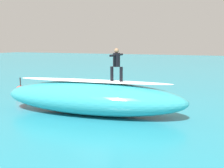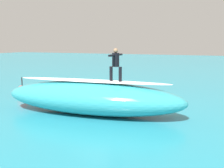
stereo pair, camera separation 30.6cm
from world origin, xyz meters
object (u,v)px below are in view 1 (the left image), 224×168
object	(u,v)px
surfer_paddling	(108,97)
surfboard_paddling	(109,99)
buoy_marker	(21,91)
surfboard_riding	(116,82)
surfer_riding	(116,62)

from	to	relation	value
surfer_paddling	surfboard_paddling	bearing A→B (deg)	0.00
surfer_paddling	buoy_marker	xyz separation A→B (m)	(5.51, 1.31, 0.17)
surfboard_riding	surfer_riding	world-z (taller)	surfer_riding
surfer_riding	surfer_paddling	distance (m)	4.18
surfer_paddling	surfboard_riding	bearing A→B (deg)	-160.54
surfer_riding	surfboard_paddling	bearing A→B (deg)	-60.48
surfboard_riding	buoy_marker	world-z (taller)	surfboard_riding
surfboard_riding	surfer_paddling	bearing A→B (deg)	-59.81
surfboard_riding	surfer_paddling	size ratio (longest dim) A/B	1.10
surfboard_paddling	surfboard_riding	bearing A→B (deg)	-161.21
surfboard_paddling	surfer_riding	bearing A→B (deg)	-161.21
surfboard_riding	surfer_paddling	world-z (taller)	surfboard_riding
surfer_riding	buoy_marker	bearing A→B (deg)	-12.34
surfboard_riding	surfer_riding	distance (m)	0.93
surfer_riding	surfer_paddling	size ratio (longest dim) A/B	0.93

